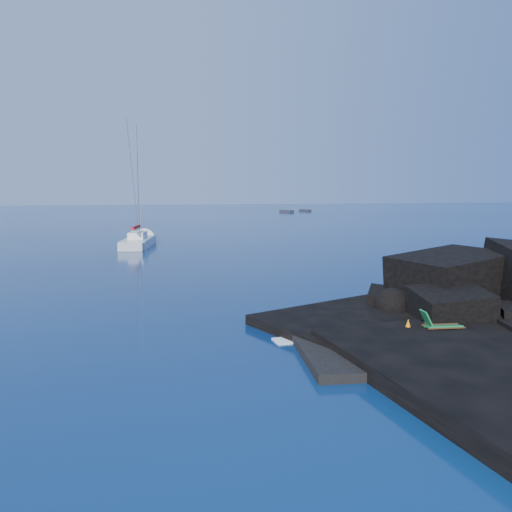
{
  "coord_description": "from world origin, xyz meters",
  "views": [
    {
      "loc": [
        -5.32,
        -16.55,
        6.23
      ],
      "look_at": [
        1.59,
        14.55,
        2.0
      ],
      "focal_mm": 35.0,
      "sensor_mm": 36.0,
      "label": 1
    }
  ],
  "objects_px": {
    "sailboat": "(139,246)",
    "distant_boat_b": "(305,211)",
    "deck_chair": "(443,321)",
    "marker_cone": "(408,326)",
    "distant_boat_a": "(287,212)",
    "sunbather": "(433,325)"
  },
  "relations": [
    {
      "from": "sunbather",
      "to": "deck_chair",
      "type": "bearing_deg",
      "value": -84.18
    },
    {
      "from": "sunbather",
      "to": "marker_cone",
      "type": "bearing_deg",
      "value": -162.66
    },
    {
      "from": "deck_chair",
      "to": "sunbather",
      "type": "height_order",
      "value": "deck_chair"
    },
    {
      "from": "distant_boat_b",
      "to": "sunbather",
      "type": "bearing_deg",
      "value": -127.1
    },
    {
      "from": "sunbather",
      "to": "marker_cone",
      "type": "height_order",
      "value": "marker_cone"
    },
    {
      "from": "marker_cone",
      "to": "distant_boat_a",
      "type": "distance_m",
      "value": 120.05
    },
    {
      "from": "sunbather",
      "to": "marker_cone",
      "type": "relative_size",
      "value": 3.24
    },
    {
      "from": "marker_cone",
      "to": "distant_boat_a",
      "type": "relative_size",
      "value": 0.13
    },
    {
      "from": "sailboat",
      "to": "marker_cone",
      "type": "bearing_deg",
      "value": -64.33
    },
    {
      "from": "deck_chair",
      "to": "distant_boat_a",
      "type": "height_order",
      "value": "deck_chair"
    },
    {
      "from": "deck_chair",
      "to": "distant_boat_b",
      "type": "relative_size",
      "value": 0.39
    },
    {
      "from": "sailboat",
      "to": "marker_cone",
      "type": "height_order",
      "value": "sailboat"
    },
    {
      "from": "marker_cone",
      "to": "sailboat",
      "type": "bearing_deg",
      "value": 106.29
    },
    {
      "from": "sunbather",
      "to": "distant_boat_b",
      "type": "xyz_separation_m",
      "value": [
        34.12,
        121.56,
        -0.54
      ]
    },
    {
      "from": "deck_chair",
      "to": "sunbather",
      "type": "distance_m",
      "value": 0.82
    },
    {
      "from": "sailboat",
      "to": "distant_boat_b",
      "type": "relative_size",
      "value": 3.17
    },
    {
      "from": "deck_chair",
      "to": "distant_boat_b",
      "type": "height_order",
      "value": "deck_chair"
    },
    {
      "from": "sailboat",
      "to": "distant_boat_a",
      "type": "height_order",
      "value": "sailboat"
    },
    {
      "from": "deck_chair",
      "to": "marker_cone",
      "type": "bearing_deg",
      "value": 165.76
    },
    {
      "from": "distant_boat_b",
      "to": "sailboat",
      "type": "bearing_deg",
      "value": -140.69
    },
    {
      "from": "marker_cone",
      "to": "distant_boat_b",
      "type": "relative_size",
      "value": 0.14
    },
    {
      "from": "sailboat",
      "to": "distant_boat_b",
      "type": "height_order",
      "value": "sailboat"
    }
  ]
}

